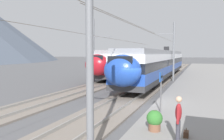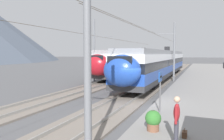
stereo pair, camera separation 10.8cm
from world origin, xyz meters
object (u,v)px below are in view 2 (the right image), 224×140
(train_near_platform, at_px, (161,63))
(catenary_mast_mid, at_px, (173,50))
(train_far_track, at_px, (136,61))
(catenary_mast_west, at_px, (84,37))
(potted_plant_platform_edge, at_px, (153,119))
(passenger_walking, at_px, (177,118))
(catenary_mast_far_side, at_px, (95,49))
(platform_sign, at_px, (160,83))
(handbag_beside_passenger, at_px, (185,134))

(train_near_platform, bearing_deg, catenary_mast_mid, -128.84)
(train_near_platform, relative_size, train_far_track, 1.05)
(catenary_mast_mid, bearing_deg, train_far_track, 43.83)
(train_far_track, bearing_deg, catenary_mast_west, -166.86)
(potted_plant_platform_edge, bearing_deg, passenger_walking, -135.08)
(passenger_walking, bearing_deg, catenary_mast_west, 123.26)
(potted_plant_platform_edge, bearing_deg, catenary_mast_far_side, 34.20)
(catenary_mast_mid, height_order, passenger_walking, catenary_mast_mid)
(train_near_platform, relative_size, platform_sign, 14.78)
(passenger_walking, bearing_deg, catenary_mast_mid, 7.37)
(train_far_track, relative_size, handbag_beside_passenger, 84.81)
(train_near_platform, relative_size, handbag_beside_passenger, 88.69)
(train_near_platform, height_order, potted_plant_platform_edge, train_near_platform)
(handbag_beside_passenger, bearing_deg, platform_sign, 25.44)
(potted_plant_platform_edge, bearing_deg, train_far_track, 17.68)
(handbag_beside_passenger, bearing_deg, train_far_track, 19.92)
(platform_sign, xyz_separation_m, passenger_walking, (-3.92, -1.27, -0.65))
(passenger_walking, xyz_separation_m, handbag_beside_passenger, (0.78, -0.22, -0.82))
(train_near_platform, xyz_separation_m, handbag_beside_passenger, (-21.02, -4.58, -1.80))
(catenary_mast_west, height_order, catenary_mast_mid, catenary_mast_west)
(train_far_track, bearing_deg, catenary_mast_far_side, 169.86)
(platform_sign, bearing_deg, handbag_beside_passenger, -154.56)
(platform_sign, bearing_deg, catenary_mast_west, 166.39)
(catenary_mast_far_side, height_order, potted_plant_platform_edge, catenary_mast_far_side)
(catenary_mast_mid, bearing_deg, catenary_mast_far_side, 114.54)
(catenary_mast_west, bearing_deg, catenary_mast_mid, 0.01)
(platform_sign, bearing_deg, passenger_walking, -162.08)
(catenary_mast_mid, bearing_deg, potted_plant_platform_edge, -175.22)
(train_far_track, bearing_deg, potted_plant_platform_edge, -162.32)
(catenary_mast_mid, relative_size, platform_sign, 17.97)
(catenary_mast_mid, xyz_separation_m, passenger_walking, (-20.42, -2.64, -2.62))
(catenary_mast_far_side, relative_size, potted_plant_platform_edge, 46.11)
(catenary_mast_mid, xyz_separation_m, handbag_beside_passenger, (-19.64, -2.86, -3.45))
(catenary_mast_mid, xyz_separation_m, platform_sign, (-16.50, -1.37, -1.97))
(train_far_track, relative_size, catenary_mast_west, 0.79)
(train_near_platform, distance_m, catenary_mast_far_side, 9.11)
(passenger_walking, relative_size, handbag_beside_passenger, 4.66)
(catenary_mast_west, xyz_separation_m, passenger_walking, (1.73, -2.64, -2.72))
(train_far_track, relative_size, platform_sign, 14.13)
(catenary_mast_far_side, relative_size, passenger_walking, 23.14)
(catenary_mast_mid, distance_m, catenary_mast_far_side, 9.70)
(train_near_platform, distance_m, potted_plant_platform_edge, 21.10)
(passenger_walking, bearing_deg, handbag_beside_passenger, -15.95)
(catenary_mast_far_side, bearing_deg, passenger_walking, -145.03)
(passenger_walking, height_order, potted_plant_platform_edge, passenger_walking)
(train_near_platform, relative_size, catenary_mast_west, 0.82)
(catenary_mast_far_side, xyz_separation_m, handbag_beside_passenger, (-15.61, -11.69, -3.56))
(platform_sign, distance_m, passenger_walking, 4.17)
(potted_plant_platform_edge, bearing_deg, catenary_mast_west, 149.55)
(train_far_track, xyz_separation_m, handbag_beside_passenger, (-26.76, -9.70, -1.79))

